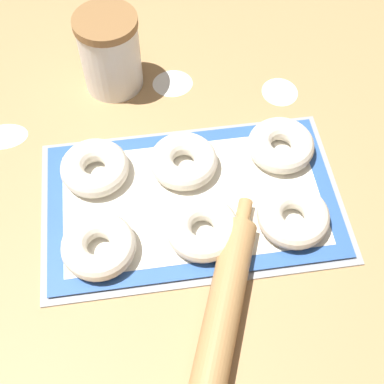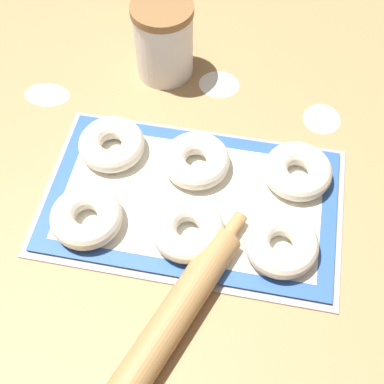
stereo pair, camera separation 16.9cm
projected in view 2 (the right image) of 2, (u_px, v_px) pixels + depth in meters
The scene contains 14 objects.
ground_plane at pixel (186, 193), 0.98m from camera, with size 2.80×2.80×0.00m, color #A87F51.
baking_tray at pixel (192, 201), 0.97m from camera, with size 0.54×0.33×0.01m.
baking_mat at pixel (192, 199), 0.96m from camera, with size 0.52×0.31×0.00m.
bagel_front_left at pixel (86, 217), 0.91m from camera, with size 0.12×0.12×0.04m.
bagel_front_center at pixel (188, 229), 0.90m from camera, with size 0.12×0.12×0.04m.
bagel_front_right at pixel (281, 244), 0.89m from camera, with size 0.12×0.12×0.04m.
bagel_back_left at pixel (112, 144), 1.00m from camera, with size 0.12×0.12×0.04m.
bagel_back_center at pixel (196, 160), 0.98m from camera, with size 0.12×0.12×0.04m.
bagel_back_right at pixel (298, 171), 0.97m from camera, with size 0.12×0.12×0.04m.
flour_canister at pixel (164, 40), 1.08m from camera, with size 0.12×0.12×0.17m.
rolling_pin at pixel (170, 324), 0.82m from camera, with size 0.19×0.43×0.06m.
flour_patch_near at pixel (322, 118), 1.08m from camera, with size 0.07×0.08×0.00m.
flour_patch_far at pixel (219, 84), 1.13m from camera, with size 0.09×0.08×0.00m.
flour_patch_side at pixel (47, 94), 1.11m from camera, with size 0.10×0.06×0.00m.
Camera 2 is at (0.11, -0.52, 0.82)m, focal length 50.00 mm.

